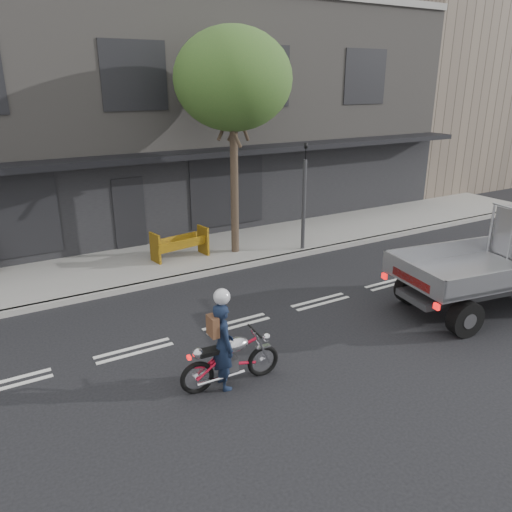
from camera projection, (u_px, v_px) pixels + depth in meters
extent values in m
plane|color=black|center=(237.00, 324.00, 11.42)|extent=(80.00, 80.00, 0.00)
cube|color=gray|center=(164.00, 260.00, 15.23)|extent=(32.00, 3.20, 0.15)
cube|color=gray|center=(184.00, 277.00, 13.92)|extent=(32.00, 0.20, 0.15)
cube|color=slate|center=(98.00, 115.00, 19.30)|extent=(26.00, 10.00, 8.00)
cube|color=brown|center=(451.00, 85.00, 28.46)|extent=(14.00, 10.00, 10.00)
cylinder|color=#382B21|center=(235.00, 194.00, 15.22)|extent=(0.24, 0.24, 4.00)
ellipsoid|color=#2B5921|center=(233.00, 79.00, 14.13)|extent=(3.40, 3.40, 2.89)
cylinder|color=#2D2D30|center=(304.00, 208.00, 15.64)|extent=(0.12, 0.12, 3.00)
imported|color=black|center=(306.00, 151.00, 15.06)|extent=(0.08, 0.10, 0.50)
torus|color=black|center=(197.00, 378.00, 8.82)|extent=(0.64, 0.14, 0.63)
torus|color=black|center=(263.00, 361.00, 9.36)|extent=(0.64, 0.14, 0.63)
cube|color=#2D2D30|center=(228.00, 365.00, 9.03)|extent=(0.34, 0.24, 0.26)
ellipsoid|color=#BDBCC1|center=(236.00, 344.00, 8.97)|extent=(0.53, 0.33, 0.26)
cube|color=black|center=(212.00, 351.00, 8.79)|extent=(0.52, 0.26, 0.08)
cylinder|color=black|center=(255.00, 331.00, 9.07)|extent=(0.08, 0.56, 0.04)
imported|color=black|center=(223.00, 346.00, 8.84)|extent=(0.44, 0.63, 1.64)
cylinder|color=black|center=(465.00, 319.00, 10.77)|extent=(0.85, 0.42, 0.82)
cylinder|color=black|center=(411.00, 288.00, 12.37)|extent=(0.85, 0.42, 0.82)
cube|color=#2D2D30|center=(494.00, 284.00, 12.11)|extent=(5.05, 1.81, 0.15)
cube|color=#ABACB0|center=(467.00, 274.00, 11.66)|extent=(3.50, 2.56, 0.11)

